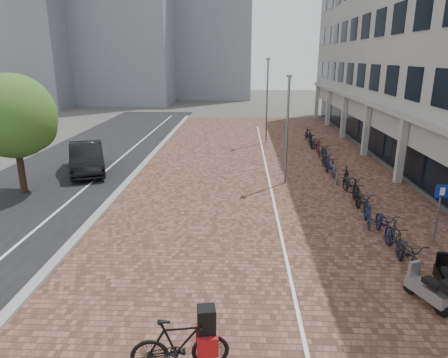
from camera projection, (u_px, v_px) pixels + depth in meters
The scene contains 15 objects.
ground at pixel (215, 282), 11.64m from camera, with size 140.00×140.00×0.00m, color #474442.
plaza_brick at pixel (263, 170), 23.02m from camera, with size 14.50×42.00×0.04m, color brown.
street_asphalt at pixel (75, 168), 23.48m from camera, with size 8.00×50.00×0.03m, color black.
curb at pixel (141, 168), 23.30m from camera, with size 0.35×42.00×0.14m, color gray.
lane_line at pixel (108, 168), 23.39m from camera, with size 0.12×44.00×0.00m, color white.
parking_line at pixel (267, 170), 23.01m from camera, with size 0.10×30.00×0.00m, color white.
car_dark at pixel (87, 158), 22.53m from camera, with size 1.74×5.00×1.65m, color black.
hero_bike at pixel (180, 344), 8.22m from camera, with size 2.10×0.91×1.44m.
scooter_front at pixel (427, 288), 10.43m from camera, with size 0.47×1.50×1.03m, color #96969A, non-canonical shape.
scooter_mid at pixel (446, 278), 10.90m from camera, with size 0.47×1.50×1.03m, color black, non-canonical shape.
parking_sign at pixel (439, 205), 13.73m from camera, with size 0.44×0.09×2.13m.
lamp_near at pixel (287, 132), 19.90m from camera, with size 0.12×0.12×5.37m, color gray.
lamp_far at pixel (267, 102), 29.36m from camera, with size 0.12×0.12×6.10m, color gray.
street_tree at pixel (17, 118), 18.38m from camera, with size 3.84×3.84×5.59m.
bike_row at pixel (336, 169), 21.43m from camera, with size 1.24×21.45×1.05m.
Camera 1 is at (0.70, -10.24, 6.25)m, focal length 32.30 mm.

